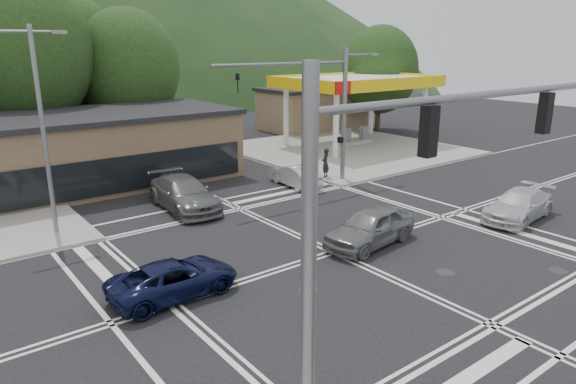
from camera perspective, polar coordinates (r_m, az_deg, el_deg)
ground at (r=21.29m, az=5.08°, el=-6.67°), size 120.00×120.00×0.00m
sidewalk_ne at (r=41.64m, az=6.44°, el=4.76°), size 16.00×16.00×0.15m
gas_station_canopy at (r=43.06m, az=7.67°, el=11.77°), size 12.32×8.34×5.75m
convenience_store at (r=52.00m, az=2.84°, el=9.15°), size 10.00×6.00×3.80m
commercial_row at (r=32.43m, az=-27.24°, el=3.27°), size 24.00×8.00×4.00m
tree_n_b at (r=39.07m, az=-27.44°, el=13.77°), size 9.00×9.00×12.98m
tree_n_c at (r=41.01m, az=-17.38°, el=13.02°), size 7.60×7.60×10.87m
tree_n_e at (r=43.88m, az=-23.11°, el=13.49°), size 8.40×8.40×11.98m
tree_ne at (r=50.83m, az=10.19°, el=13.22°), size 7.20×7.20×9.99m
streetlight_nw at (r=24.10m, az=-25.52°, el=7.00°), size 2.50×0.25×9.00m
signal_mast_ne at (r=30.53m, az=4.57°, el=10.17°), size 11.65×0.30×8.00m
signal_mast_sw at (r=9.83m, az=10.49°, el=-2.63°), size 9.14×0.28×8.00m
car_blue_west at (r=17.95m, az=-12.55°, el=-9.38°), size 4.48×2.17×1.23m
car_grey_center at (r=21.98m, az=9.10°, el=-3.85°), size 4.85×2.47×1.58m
car_silver_east at (r=27.29m, az=24.25°, el=-1.33°), size 5.05×2.54×1.41m
car_queue_a at (r=30.73m, az=0.79°, el=1.86°), size 1.64×4.02×1.30m
car_queue_b at (r=37.28m, az=-13.45°, el=4.13°), size 2.33×4.58×1.49m
car_northbound at (r=26.94m, az=-11.50°, el=-0.16°), size 2.66×5.77×1.63m
pedestrian at (r=32.16m, az=4.17°, el=3.25°), size 0.80×0.71×1.84m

